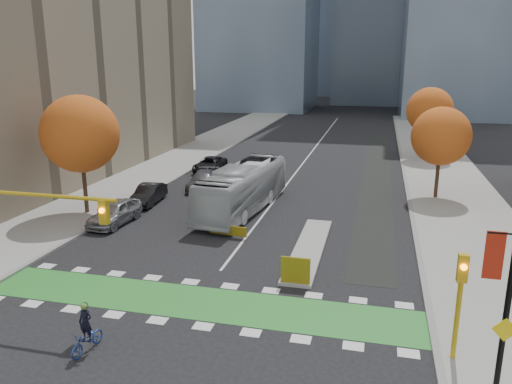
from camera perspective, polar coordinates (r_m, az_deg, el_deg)
The scene contains 22 objects.
ground at distance 21.68m, azimuth -8.27°, elevation -14.13°, with size 300.00×300.00×0.00m, color black.
sidewalk_west at distance 44.15m, azimuth -14.88°, elevation 0.83°, with size 7.00×120.00×0.15m, color gray.
sidewalk_east at distance 39.35m, azimuth 22.23°, elevation -1.50°, with size 7.00×120.00×0.15m, color gray.
curb_west at distance 42.60m, azimuth -10.74°, elevation 0.57°, with size 0.30×120.00×0.16m, color gray.
curb_east at distance 38.96m, azimuth 17.14°, elevation -1.20°, with size 0.30×120.00×0.16m, color gray.
bike_crossing at distance 22.90m, azimuth -6.84°, elevation -12.38°, with size 20.00×3.00×0.01m, color #2B842D.
centre_line at distance 58.87m, azimuth 6.43°, elevation 4.64°, with size 0.15×70.00×0.01m, color silver.
bike_lane_paint at distance 48.60m, azimuth 13.64°, elevation 2.11°, with size 2.50×50.00×0.01m, color black.
median_island at distance 28.64m, azimuth 6.09°, elevation -6.42°, with size 1.60×10.00×0.16m, color gray.
hazard_board at distance 23.97m, azimuth 4.52°, elevation -8.91°, with size 1.40×0.12×1.30m, color yellow.
building_west at distance 50.48m, azimuth -25.69°, elevation 15.86°, with size 16.00×44.00×25.00m, color gray.
tree_west at distance 35.62m, azimuth -19.46°, elevation 6.27°, with size 5.20×5.20×8.22m.
tree_east_near at distance 40.12m, azimuth 20.39°, elevation 5.99°, with size 4.40×4.40×7.08m.
tree_east_far at distance 55.93m, azimuth 19.25°, elevation 8.78°, with size 4.80×4.80×7.65m.
traffic_signal_west at distance 23.76m, azimuth -27.18°, elevation -2.49°, with size 8.53×0.56×5.20m.
traffic_signal_east at distance 18.89m, azimuth 22.30°, elevation -10.47°, with size 0.35×0.43×4.10m.
cyclist at distance 20.08m, azimuth -18.77°, elevation -15.25°, with size 0.80×1.75×1.95m.
bus at distance 35.32m, azimuth -1.50°, elevation 0.48°, with size 2.76×11.80×3.29m, color #B7BBBF.
parked_car_a at distance 33.86m, azimuth -15.85°, elevation -2.25°, with size 1.87×4.64×1.58m, color #9C9DA1.
parked_car_b at distance 38.11m, azimuth -12.18°, elevation -0.23°, with size 1.50×4.31×1.42m, color black.
parked_car_c at distance 41.61m, azimuth -6.09°, elevation 1.33°, with size 2.02×4.98×1.44m, color #54545A.
parked_car_d at distance 48.12m, azimuth -5.30°, elevation 3.16°, with size 2.25×4.88×1.36m, color black.
Camera 1 is at (7.42, -17.45, 10.50)m, focal length 35.00 mm.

